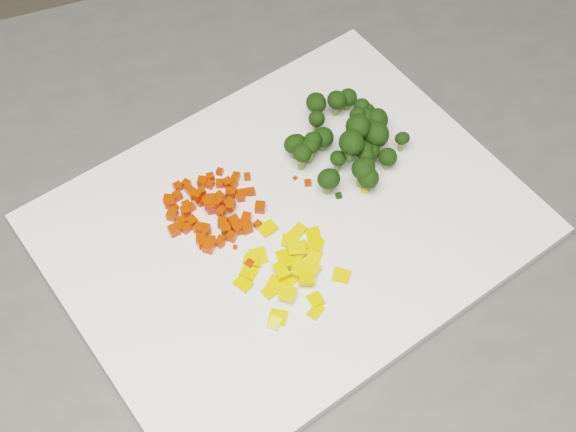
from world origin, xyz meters
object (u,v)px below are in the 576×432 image
object	(u,v)px
counter_block	(271,418)
cutting_board	(288,225)
broccoli_pile	(350,134)
carrot_pile	(215,202)
pepper_pile	(289,271)

from	to	relation	value
counter_block	cutting_board	world-z (taller)	cutting_board
broccoli_pile	cutting_board	bearing A→B (deg)	-142.95
carrot_pile	broccoli_pile	xyz separation A→B (m)	(0.14, 0.03, 0.01)
cutting_board	carrot_pile	size ratio (longest dim) A/B	4.50
counter_block	broccoli_pile	world-z (taller)	broccoli_pile
counter_block	broccoli_pile	distance (m)	0.51
carrot_pile	counter_block	bearing A→B (deg)	-58.32
counter_block	pepper_pile	bearing A→B (deg)	-70.42
counter_block	pepper_pile	size ratio (longest dim) A/B	10.35
cutting_board	broccoli_pile	xyz separation A→B (m)	(0.08, 0.06, 0.03)
cutting_board	broccoli_pile	world-z (taller)	broccoli_pile
carrot_pile	pepper_pile	xyz separation A→B (m)	(0.04, -0.09, -0.01)
counter_block	pepper_pile	distance (m)	0.47
broccoli_pile	carrot_pile	bearing A→B (deg)	-168.74
carrot_pile	cutting_board	bearing A→B (deg)	-29.11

